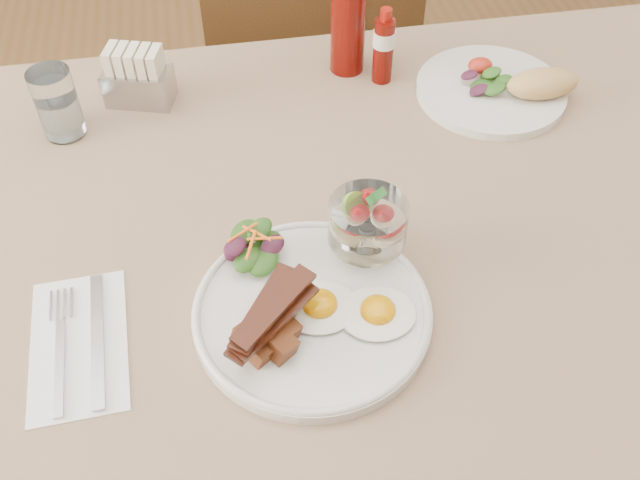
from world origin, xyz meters
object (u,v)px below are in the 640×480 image
Objects in this scene: sugar_caddy at (138,79)px; chair_far at (307,71)px; second_plate at (503,87)px; main_plate at (312,313)px; fruit_cup at (368,223)px; water_glass at (58,107)px; table at (380,255)px; hot_sauce_bottle at (384,47)px; ketchup_bottle at (348,27)px.

chair_far is at bearing 65.40° from sugar_caddy.
main_plate is at bearing -134.60° from second_plate.
fruit_cup reaches higher than water_glass.
fruit_cup reaches higher than second_plate.
table is 0.22m from main_plate.
water_glass is (-0.39, 0.33, -0.02)m from fruit_cup.
main_plate is at bearing -137.04° from fruit_cup.
main_plate is 0.13m from fruit_cup.
second_plate is 0.20m from hot_sauce_bottle.
chair_far reaches higher than water_glass.
hot_sauce_bottle is at bearing 15.29° from sugar_caddy.
second_plate is 0.26m from ketchup_bottle.
ketchup_bottle is (0.02, 0.33, 0.17)m from table.
hot_sauce_bottle reaches higher than table.
table is at bearing -27.03° from sugar_caddy.
chair_far is 0.80m from fruit_cup.
hot_sauce_bottle is (0.07, 0.29, 0.15)m from table.
main_plate is 0.49m from hot_sauce_bottle.
main_plate is 1.16× the size of second_plate.
fruit_cup is 0.51m from water_glass.
fruit_cup is 0.59× the size of ketchup_bottle.
second_plate is at bearing 45.40° from main_plate.
sugar_caddy is at bearing 27.29° from water_glass.
fruit_cup reaches higher than sugar_caddy.
table is 0.18m from fruit_cup.
table is 0.34m from hot_sauce_bottle.
main_plate is at bearing -106.03° from ketchup_bottle.
ketchup_bottle reaches higher than hot_sauce_bottle.
fruit_cup is (0.08, 0.07, 0.06)m from main_plate.
ketchup_bottle is 1.44× the size of sugar_caddy.
water_glass is (-0.43, -0.42, 0.27)m from chair_far.
sugar_caddy is (-0.32, -0.36, 0.27)m from chair_far.
ketchup_bottle is 1.55× the size of water_glass.
sugar_caddy reaches higher than second_plate.
second_plate reaches higher than table.
table is 13.80× the size of fruit_cup.
second_plate is (0.24, 0.22, 0.10)m from table.
main_plate is at bearing -98.64° from chair_far.
chair_far is at bearing 86.61° from fruit_cup.
chair_far is 7.41× the size of hot_sauce_bottle.
sugar_caddy is at bearing -131.46° from chair_far.
hot_sauce_bottle is (0.07, -0.37, 0.29)m from chair_far.
table is 0.46m from sugar_caddy.
chair_far is 0.66m from water_glass.
ketchup_bottle is (0.06, 0.41, 0.01)m from fruit_cup.
ketchup_bottle is 0.46m from water_glass.
ketchup_bottle is at bearing 81.72° from fruit_cup.
ketchup_bottle is at bearing 152.76° from second_plate.
ketchup_bottle is 0.34m from sugar_caddy.
second_plate is at bearing -61.42° from chair_far.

